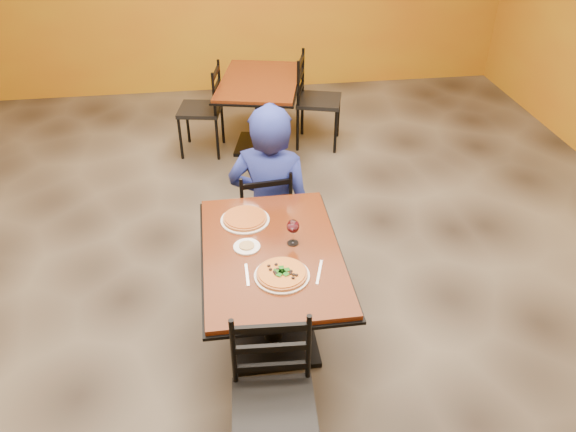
{
  "coord_description": "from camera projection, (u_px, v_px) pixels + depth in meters",
  "views": [
    {
      "loc": [
        -0.26,
        -3.07,
        2.76
      ],
      "look_at": [
        0.13,
        -0.3,
        0.85
      ],
      "focal_mm": 34.66,
      "sensor_mm": 36.0,
      "label": 1
    }
  ],
  "objects": [
    {
      "name": "pizza_main",
      "position": [
        282.0,
        273.0,
        3.06
      ],
      "size": [
        0.28,
        0.28,
        0.02
      ],
      "primitive_type": "cylinder",
      "color": "#9B180B",
      "rests_on": "plate_main"
    },
    {
      "name": "fork",
      "position": [
        247.0,
        275.0,
        3.08
      ],
      "size": [
        0.02,
        0.19,
        0.0
      ],
      "primitive_type": "cube",
      "rotation": [
        0.0,
        0.0,
        -0.01
      ],
      "color": "silver",
      "rests_on": "table_main"
    },
    {
      "name": "plate_main",
      "position": [
        282.0,
        276.0,
        3.07
      ],
      "size": [
        0.31,
        0.31,
        0.01
      ],
      "primitive_type": "cylinder",
      "color": "white",
      "rests_on": "table_main"
    },
    {
      "name": "dip",
      "position": [
        247.0,
        246.0,
        3.28
      ],
      "size": [
        0.09,
        0.09,
        0.01
      ],
      "primitive_type": "cylinder",
      "color": "tan",
      "rests_on": "side_plate"
    },
    {
      "name": "chair_main_far",
      "position": [
        263.0,
        214.0,
        4.16
      ],
      "size": [
        0.42,
        0.42,
        0.85
      ],
      "primitive_type": null,
      "rotation": [
        0.0,
        0.0,
        3.24
      ],
      "color": "black",
      "rests_on": "floor"
    },
    {
      "name": "chair_main_near",
      "position": [
        274.0,
        412.0,
        2.7
      ],
      "size": [
        0.43,
        0.43,
        0.9
      ],
      "primitive_type": null,
      "rotation": [
        0.0,
        0.0,
        -0.06
      ],
      "color": "black",
      "rests_on": "floor"
    },
    {
      "name": "knife",
      "position": [
        319.0,
        272.0,
        3.1
      ],
      "size": [
        0.08,
        0.2,
        0.0
      ],
      "primitive_type": "cube",
      "rotation": [
        0.0,
        0.0,
        -0.31
      ],
      "color": "silver",
      "rests_on": "table_main"
    },
    {
      "name": "floor",
      "position": [
        265.0,
        290.0,
        4.1
      ],
      "size": [
        7.0,
        8.0,
        0.01
      ],
      "primitive_type": "cube",
      "color": "black",
      "rests_on": "ground"
    },
    {
      "name": "plate_far",
      "position": [
        245.0,
        220.0,
        3.52
      ],
      "size": [
        0.31,
        0.31,
        0.01
      ],
      "primitive_type": "cylinder",
      "color": "white",
      "rests_on": "table_main"
    },
    {
      "name": "pizza_far",
      "position": [
        245.0,
        218.0,
        3.51
      ],
      "size": [
        0.28,
        0.28,
        0.02
      ],
      "primitive_type": "cylinder",
      "color": "orange",
      "rests_on": "plate_far"
    },
    {
      "name": "diner",
      "position": [
        270.0,
        187.0,
        4.04
      ],
      "size": [
        0.74,
        0.61,
        1.3
      ],
      "primitive_type": "imported",
      "rotation": [
        0.0,
        0.0,
        2.8
      ],
      "color": "navy",
      "rests_on": "floor"
    },
    {
      "name": "side_plate",
      "position": [
        247.0,
        247.0,
        3.29
      ],
      "size": [
        0.16,
        0.16,
        0.01
      ],
      "primitive_type": "cylinder",
      "color": "white",
      "rests_on": "table_main"
    },
    {
      "name": "table_main",
      "position": [
        272.0,
        276.0,
        3.37
      ],
      "size": [
        0.83,
        1.23,
        0.75
      ],
      "color": "#58290D",
      "rests_on": "floor"
    },
    {
      "name": "chair_second_left",
      "position": [
        200.0,
        110.0,
        5.65
      ],
      "size": [
        0.49,
        0.49,
        0.92
      ],
      "primitive_type": null,
      "rotation": [
        0.0,
        0.0,
        -1.75
      ],
      "color": "black",
      "rests_on": "floor"
    },
    {
      "name": "wine_glass",
      "position": [
        293.0,
        231.0,
        3.27
      ],
      "size": [
        0.08,
        0.08,
        0.18
      ],
      "primitive_type": null,
      "color": "white",
      "rests_on": "table_main"
    },
    {
      "name": "table_second",
      "position": [
        260.0,
        98.0,
        5.67
      ],
      "size": [
        1.03,
        1.32,
        0.75
      ],
      "rotation": [
        0.0,
        0.0,
        -0.23
      ],
      "color": "#58290D",
      "rests_on": "floor"
    },
    {
      "name": "chair_second_right",
      "position": [
        319.0,
        101.0,
        5.78
      ],
      "size": [
        0.54,
        0.54,
        0.97
      ],
      "primitive_type": null,
      "rotation": [
        0.0,
        0.0,
        1.29
      ],
      "color": "black",
      "rests_on": "floor"
    }
  ]
}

